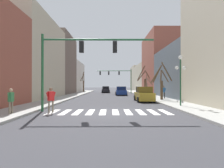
# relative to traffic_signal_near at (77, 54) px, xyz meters

# --- Properties ---
(ground_plane) EXTENTS (240.00, 240.00, 0.00)m
(ground_plane) POSITION_rel_traffic_signal_near_xyz_m (2.36, -0.58, -4.24)
(ground_plane) COLOR #38383D
(sidewalk_left) EXTENTS (2.94, 90.00, 0.15)m
(sidewalk_left) POSITION_rel_traffic_signal_near_xyz_m (-4.31, -0.58, -4.17)
(sidewalk_left) COLOR #9E9E99
(sidewalk_left) RESTS_ON ground_plane
(sidewalk_right) EXTENTS (2.94, 90.00, 0.15)m
(sidewalk_right) POSITION_rel_traffic_signal_near_xyz_m (9.03, -0.58, -4.17)
(sidewalk_right) COLOR #9E9E99
(sidewalk_right) RESTS_ON ground_plane
(building_row_left) EXTENTS (6.00, 49.17, 12.41)m
(building_row_left) POSITION_rel_traffic_signal_near_xyz_m (-8.79, 17.81, 0.97)
(building_row_left) COLOR #934C3D
(building_row_left) RESTS_ON ground_plane
(building_row_right) EXTENTS (6.00, 63.95, 13.65)m
(building_row_right) POSITION_rel_traffic_signal_near_xyz_m (13.50, 22.88, 1.19)
(building_row_right) COLOR #BCB299
(building_row_right) RESTS_ON ground_plane
(crosswalk_stripes) EXTENTS (8.55, 2.60, 0.01)m
(crosswalk_stripes) POSITION_rel_traffic_signal_near_xyz_m (2.36, -0.40, -4.24)
(crosswalk_stripes) COLOR white
(crosswalk_stripes) RESTS_ON ground_plane
(traffic_signal_near) EXTENTS (8.35, 0.28, 5.72)m
(traffic_signal_near) POSITION_rel_traffic_signal_near_xyz_m (0.00, 0.00, 0.00)
(traffic_signal_near) COLOR #236038
(traffic_signal_near) RESTS_ON ground_plane
(traffic_signal_far) EXTENTS (8.13, 0.28, 5.66)m
(traffic_signal_far) POSITION_rel_traffic_signal_near_xyz_m (4.16, 27.82, 0.02)
(traffic_signal_far) COLOR #236038
(traffic_signal_far) RESTS_ON ground_plane
(street_lamp_right_corner) EXTENTS (0.95, 0.36, 4.39)m
(street_lamp_right_corner) POSITION_rel_traffic_signal_near_xyz_m (8.57, 2.20, -0.99)
(street_lamp_right_corner) COLOR #1E4C2D
(street_lamp_right_corner) RESTS_ON sidewalk_right
(car_parked_left_far) EXTENTS (2.02, 4.62, 1.60)m
(car_parked_left_far) POSITION_rel_traffic_signal_near_xyz_m (1.32, 31.01, -3.49)
(car_parked_left_far) COLOR black
(car_parked_left_far) RESTS_ON ground_plane
(car_parked_right_mid) EXTENTS (2.01, 4.11, 1.75)m
(car_parked_right_mid) POSITION_rel_traffic_signal_near_xyz_m (6.43, 7.71, -3.43)
(car_parked_right_mid) COLOR #A38423
(car_parked_right_mid) RESTS_ON ground_plane
(car_at_intersection) EXTENTS (2.12, 4.24, 1.66)m
(car_at_intersection) POSITION_rel_traffic_signal_near_xyz_m (4.49, 20.29, -3.47)
(car_at_intersection) COLOR navy
(car_at_intersection) RESTS_ON ground_plane
(pedestrian_near_right_corner) EXTENTS (0.21, 0.68, 1.58)m
(pedestrian_near_right_corner) POSITION_rel_traffic_signal_near_xyz_m (-3.84, -1.89, -3.16)
(pedestrian_near_right_corner) COLOR #7A705B
(pedestrian_near_right_corner) RESTS_ON sidewalk_left
(pedestrian_on_right_sidewalk) EXTENTS (0.71, 0.38, 1.71)m
(pedestrian_on_right_sidewalk) POSITION_rel_traffic_signal_near_xyz_m (9.54, 10.34, -3.08)
(pedestrian_on_right_sidewalk) COLOR black
(pedestrian_on_right_sidewalk) RESTS_ON sidewalk_right
(pedestrian_waiting_at_curb) EXTENTS (0.55, 0.65, 1.77)m
(pedestrian_waiting_at_curb) POSITION_rel_traffic_signal_near_xyz_m (-1.77, -0.55, -3.19)
(pedestrian_waiting_at_curb) COLOR #7A705B
(pedestrian_waiting_at_curb) RESTS_ON ground_plane
(street_tree_right_mid) EXTENTS (2.96, 2.74, 4.68)m
(street_tree_right_mid) POSITION_rel_traffic_signal_near_xyz_m (8.75, 8.66, -1.83)
(street_tree_right_mid) COLOR brown
(street_tree_right_mid) RESTS_ON sidewalk_right
(street_tree_right_near) EXTENTS (1.35, 2.35, 3.58)m
(street_tree_right_near) POSITION_rel_traffic_signal_near_xyz_m (8.56, 16.13, -2.64)
(street_tree_right_near) COLOR brown
(street_tree_right_near) RESTS_ON sidewalk_right
(street_tree_left_mid) EXTENTS (3.05, 1.59, 5.77)m
(street_tree_left_mid) POSITION_rel_traffic_signal_near_xyz_m (9.34, 22.47, -1.61)
(street_tree_left_mid) COLOR brown
(street_tree_left_mid) RESTS_ON sidewalk_right
(street_tree_right_far) EXTENTS (1.06, 2.18, 5.29)m
(street_tree_right_far) POSITION_rel_traffic_signal_near_xyz_m (-4.81, 33.95, -1.88)
(street_tree_right_far) COLOR brown
(street_tree_right_far) RESTS_ON sidewalk_left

